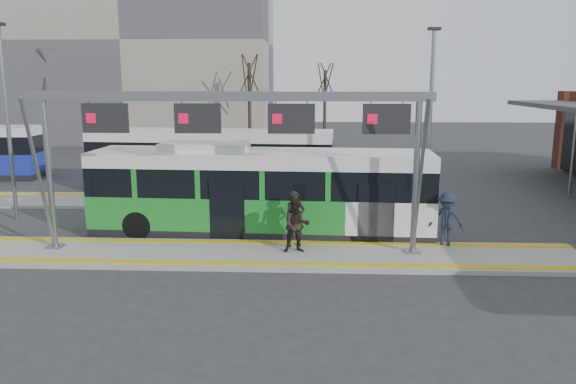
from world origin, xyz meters
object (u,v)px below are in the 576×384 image
at_px(hero_bus, 260,193).
at_px(passenger_c, 446,219).
at_px(gantry, 233,125).
at_px(passenger_a, 295,219).
at_px(passenger_b, 297,225).

relative_size(hero_bus, passenger_c, 6.89).
relative_size(gantry, passenger_a, 6.84).
relative_size(passenger_a, passenger_c, 1.04).
bearing_deg(passenger_c, passenger_a, -154.67).
xyz_separation_m(gantry, passenger_a, (1.95, 0.57, -3.20)).
distance_m(passenger_a, passenger_b, 0.70).
bearing_deg(passenger_b, passenger_c, 1.34).
distance_m(passenger_a, passenger_c, 5.14).
bearing_deg(gantry, passenger_b, -3.30).
bearing_deg(gantry, hero_bus, 77.29).
distance_m(gantry, passenger_a, 3.79).
bearing_deg(hero_bus, passenger_c, -12.60).
bearing_deg(hero_bus, passenger_b, -59.50).
xyz_separation_m(passenger_b, passenger_c, (5.05, 0.96, 0.02)).
bearing_deg(hero_bus, gantry, -100.05).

